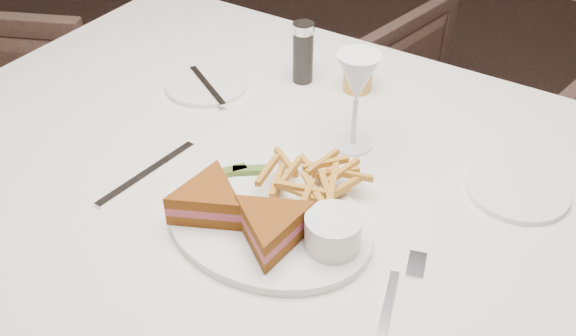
{
  "coord_description": "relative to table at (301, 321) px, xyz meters",
  "views": [
    {
      "loc": [
        0.47,
        -1.02,
        1.41
      ],
      "look_at": [
        0.09,
        -0.36,
        0.8
      ],
      "focal_mm": 40.0,
      "sensor_mm": 36.0,
      "label": 1
    }
  ],
  "objects": [
    {
      "name": "table_setting",
      "position": [
        0.01,
        -0.04,
        0.41
      ],
      "size": [
        0.77,
        0.67,
        0.18
      ],
      "color": "white",
      "rests_on": "table"
    },
    {
      "name": "ground",
      "position": [
        -0.09,
        0.31,
        -0.38
      ],
      "size": [
        5.0,
        5.0,
        0.0
      ],
      "primitive_type": "plane",
      "color": "black",
      "rests_on": "ground"
    },
    {
      "name": "table",
      "position": [
        0.0,
        0.0,
        0.0
      ],
      "size": [
        1.46,
        1.0,
        0.75
      ],
      "primitive_type": "cube",
      "rotation": [
        0.0,
        0.0,
        -0.04
      ],
      "color": "silver",
      "rests_on": "ground"
    },
    {
      "name": "chair_far",
      "position": [
        0.05,
        0.99,
        -0.07
      ],
      "size": [
        0.71,
        0.68,
        0.62
      ],
      "primitive_type": "imported",
      "rotation": [
        0.0,
        0.0,
        2.91
      ],
      "color": "#49342D",
      "rests_on": "ground"
    }
  ]
}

